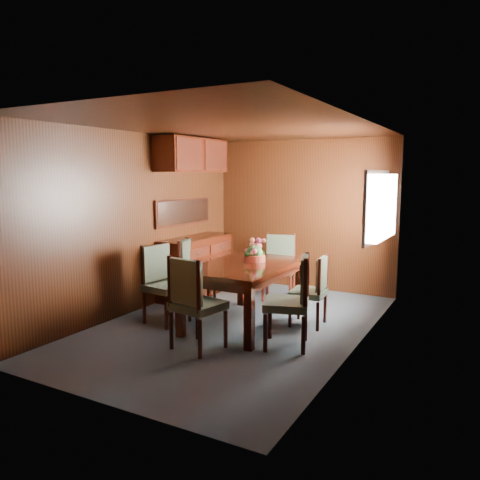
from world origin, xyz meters
The scene contains 11 objects.
ground centered at (0.00, 0.00, 0.00)m, with size 4.50×4.50×0.00m, color #38434C.
room_shell centered at (-0.10, 0.33, 1.63)m, with size 3.06×4.52×2.41m.
sideboard centered at (-1.25, 1.00, 0.45)m, with size 0.48×1.40×0.90m, color black.
dining_table centered at (0.08, 0.10, 0.65)m, with size 1.03×1.63×0.76m.
chair_left_near centered at (-0.89, -0.29, 0.55)m, with size 0.51×0.53×0.99m.
chair_left_far centered at (-0.87, 0.36, 0.54)m, with size 0.57×0.58×0.97m.
chair_right_near centered at (0.89, -0.32, 0.56)m, with size 0.59×0.60×1.01m.
chair_right_far centered at (0.84, 0.46, 0.48)m, with size 0.43×0.44×0.87m.
chair_head centered at (0.01, -0.93, 0.56)m, with size 0.55×0.54×1.01m.
chair_foot centered at (-0.06, 1.47, 0.53)m, with size 0.55×0.54×0.96m.
flower_centerpiece centered at (0.10, 0.32, 0.90)m, with size 0.29×0.29×0.29m.
Camera 1 is at (2.72, -4.85, 1.85)m, focal length 35.00 mm.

